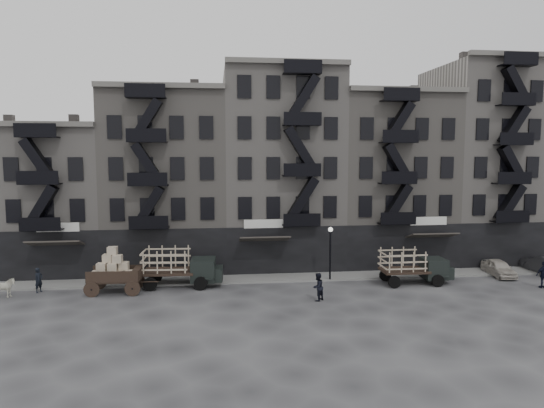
{
  "coord_description": "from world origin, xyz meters",
  "views": [
    {
      "loc": [
        -5.83,
        -33.8,
        10.07
      ],
      "look_at": [
        -1.42,
        4.0,
        6.0
      ],
      "focal_mm": 32.0,
      "sensor_mm": 36.0,
      "label": 1
    }
  ],
  "objects": [
    {
      "name": "building_east",
      "position": [
        20.0,
        9.82,
        9.0
      ],
      "size": [
        10.0,
        11.35,
        19.2
      ],
      "color": "gray",
      "rests_on": "ground"
    },
    {
      "name": "horse",
      "position": [
        -20.6,
        0.79,
        0.71
      ],
      "size": [
        1.82,
        1.18,
        1.42
      ],
      "primitive_type": "imported",
      "rotation": [
        0.0,
        0.0,
        1.84
      ],
      "color": "silver",
      "rests_on": "ground"
    },
    {
      "name": "lamp_post",
      "position": [
        3.0,
        2.6,
        2.78
      ],
      "size": [
        0.36,
        0.36,
        4.28
      ],
      "color": "black",
      "rests_on": "ground"
    },
    {
      "name": "building_mideast",
      "position": [
        10.0,
        9.83,
        7.5
      ],
      "size": [
        10.0,
        11.35,
        16.2
      ],
      "color": "slate",
      "rests_on": "ground"
    },
    {
      "name": "building_west",
      "position": [
        -20.0,
        9.83,
        6.0
      ],
      "size": [
        10.0,
        11.35,
        13.2
      ],
      "color": "gray",
      "rests_on": "ground"
    },
    {
      "name": "ground",
      "position": [
        0.0,
        0.0,
        0.0
      ],
      "size": [
        140.0,
        140.0,
        0.0
      ],
      "primitive_type": "plane",
      "color": "#38383A",
      "rests_on": "ground"
    },
    {
      "name": "stake_truck_east",
      "position": [
        9.2,
        1.08,
        1.55
      ],
      "size": [
        5.44,
        2.31,
        2.71
      ],
      "rotation": [
        0.0,
        0.0,
        -0.01
      ],
      "color": "black",
      "rests_on": "ground"
    },
    {
      "name": "pedestrian_west",
      "position": [
        -18.59,
        2.0,
        0.9
      ],
      "size": [
        0.69,
        0.79,
        1.81
      ],
      "primitive_type": "imported",
      "rotation": [
        0.0,
        0.0,
        1.08
      ],
      "color": "black",
      "rests_on": "ground"
    },
    {
      "name": "wagon",
      "position": [
        -13.2,
        1.28,
        1.88
      ],
      "size": [
        3.95,
        2.2,
        3.29
      ],
      "rotation": [
        0.0,
        0.0,
        -0.03
      ],
      "color": "black",
      "rests_on": "ground"
    },
    {
      "name": "car_east",
      "position": [
        17.11,
        2.6,
        0.66
      ],
      "size": [
        1.89,
        4.01,
        1.33
      ],
      "primitive_type": "imported",
      "rotation": [
        0.0,
        0.0,
        -0.09
      ],
      "color": "#B7AFA4",
      "rests_on": "ground"
    },
    {
      "name": "building_midwest",
      "position": [
        -10.0,
        9.83,
        7.5
      ],
      "size": [
        10.0,
        11.35,
        16.2
      ],
      "color": "slate",
      "rests_on": "ground"
    },
    {
      "name": "sidewalk",
      "position": [
        0.0,
        3.75,
        0.07
      ],
      "size": [
        55.0,
        2.5,
        0.15
      ],
      "primitive_type": "cube",
      "color": "slate",
      "rests_on": "ground"
    },
    {
      "name": "building_center",
      "position": [
        -0.0,
        9.82,
        8.5
      ],
      "size": [
        10.0,
        11.35,
        18.2
      ],
      "color": "gray",
      "rests_on": "ground"
    },
    {
      "name": "pedestrian_mid",
      "position": [
        0.98,
        -2.28,
        0.96
      ],
      "size": [
        1.18,
        1.17,
        1.93
      ],
      "primitive_type": "imported",
      "rotation": [
        0.0,
        0.0,
        3.89
      ],
      "color": "black",
      "rests_on": "ground"
    },
    {
      "name": "policeman",
      "position": [
        18.35,
        -1.17,
        1.0
      ],
      "size": [
        1.19,
        0.52,
        2.01
      ],
      "primitive_type": "imported",
      "rotation": [
        0.0,
        0.0,
        3.12
      ],
      "color": "black",
      "rests_on": "ground"
    },
    {
      "name": "stake_truck_west",
      "position": [
        -8.56,
        2.41,
        1.68
      ],
      "size": [
        5.99,
        2.74,
        2.94
      ],
      "rotation": [
        0.0,
        0.0,
        -0.06
      ],
      "color": "black",
      "rests_on": "ground"
    }
  ]
}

